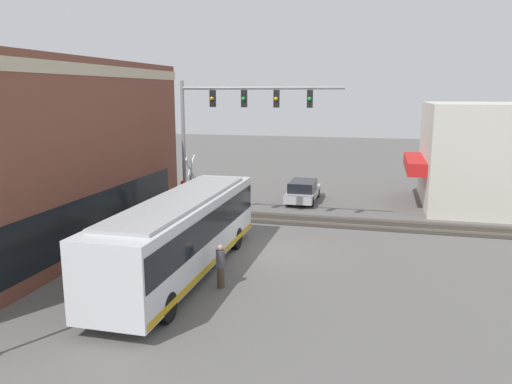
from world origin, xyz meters
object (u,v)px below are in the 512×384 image
object	(u,v)px
city_bus	(182,232)
crossing_signal	(191,183)
parked_car_silver	(303,192)
pedestrian_at_crossing	(192,207)
pedestrian_near_bus	(221,266)

from	to	relation	value
city_bus	crossing_signal	world-z (taller)	crossing_signal
city_bus	parked_car_silver	distance (m)	14.99
crossing_signal	pedestrian_at_crossing	world-z (taller)	crossing_signal
city_bus	pedestrian_near_bus	bearing A→B (deg)	-117.13
pedestrian_at_crossing	city_bus	bearing A→B (deg)	-161.49
city_bus	crossing_signal	size ratio (longest dim) A/B	3.12
parked_car_silver	pedestrian_at_crossing	world-z (taller)	pedestrian_at_crossing
parked_car_silver	pedestrian_near_bus	xyz separation A→B (m)	(-15.70, 0.69, 0.19)
city_bus	parked_car_silver	xyz separation A→B (m)	(14.72, -2.60, -1.09)
crossing_signal	pedestrian_at_crossing	size ratio (longest dim) A/B	2.22
city_bus	crossing_signal	xyz separation A→B (m)	(7.41, 2.51, 0.54)
crossing_signal	parked_car_silver	world-z (taller)	crossing_signal
parked_car_silver	crossing_signal	bearing A→B (deg)	145.05
crossing_signal	pedestrian_at_crossing	xyz separation A→B (m)	(0.32, 0.08, -1.42)
parked_car_silver	pedestrian_near_bus	world-z (taller)	pedestrian_near_bus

